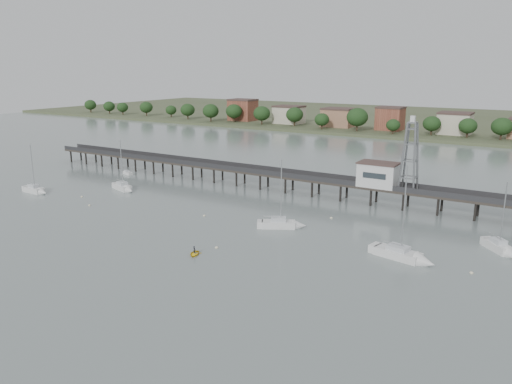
# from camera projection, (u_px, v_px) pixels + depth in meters

# --- Properties ---
(ground_plane) EXTENTS (500.00, 500.00, 0.00)m
(ground_plane) POSITION_uv_depth(u_px,v_px,m) (72.00, 274.00, 71.87)
(ground_plane) COLOR slate
(ground_plane) RESTS_ON ground
(pier) EXTENTS (150.00, 5.00, 5.50)m
(pier) POSITION_uv_depth(u_px,v_px,m) (277.00, 175.00, 120.49)
(pier) COLOR #2D2823
(pier) RESTS_ON ground
(pier_building) EXTENTS (8.40, 5.40, 5.30)m
(pier_building) POSITION_uv_depth(u_px,v_px,m) (378.00, 174.00, 107.06)
(pier_building) COLOR silver
(pier_building) RESTS_ON ground
(lattice_tower) EXTENTS (3.20, 3.20, 15.50)m
(lattice_tower) POSITION_uv_depth(u_px,v_px,m) (410.00, 157.00, 102.68)
(lattice_tower) COLOR slate
(lattice_tower) RESTS_ON ground
(sailboat_a) EXTENTS (7.36, 2.27, 12.19)m
(sailboat_a) POSITION_uv_depth(u_px,v_px,m) (37.00, 191.00, 118.08)
(sailboat_a) COLOR white
(sailboat_a) RESTS_ON ground
(sailboat_d) EXTENTS (10.03, 4.76, 15.82)m
(sailboat_d) POSITION_uv_depth(u_px,v_px,m) (408.00, 257.00, 76.83)
(sailboat_d) COLOR white
(sailboat_d) RESTS_ON ground
(sailboat_b) EXTENTS (8.09, 4.42, 12.88)m
(sailboat_b) POSITION_uv_depth(u_px,v_px,m) (125.00, 188.00, 120.49)
(sailboat_b) COLOR white
(sailboat_b) RESTS_ON ground
(sailboat_c) EXTENTS (8.39, 6.09, 13.63)m
(sailboat_c) POSITION_uv_depth(u_px,v_px,m) (286.00, 225.00, 92.57)
(sailboat_c) COLOR white
(sailboat_c) RESTS_ON ground
(sailboat_e) EXTENTS (6.41, 6.92, 12.18)m
(sailboat_e) POSITION_uv_depth(u_px,v_px,m) (502.00, 249.00, 80.03)
(sailboat_e) COLOR white
(sailboat_e) RESTS_ON ground
(white_tender) EXTENTS (3.52, 2.16, 1.28)m
(white_tender) POSITION_uv_depth(u_px,v_px,m) (128.00, 173.00, 138.78)
(white_tender) COLOR white
(white_tender) RESTS_ON ground
(yellow_dinghy) EXTENTS (2.04, 1.28, 2.76)m
(yellow_dinghy) POSITION_uv_depth(u_px,v_px,m) (194.00, 255.00, 79.37)
(yellow_dinghy) COLOR yellow
(yellow_dinghy) RESTS_ON ground
(dinghy_occupant) EXTENTS (0.69, 1.30, 0.29)m
(dinghy_occupant) POSITION_uv_depth(u_px,v_px,m) (194.00, 255.00, 79.37)
(dinghy_occupant) COLOR black
(dinghy_occupant) RESTS_ON ground
(mooring_buoys) EXTENTS (84.26, 26.03, 0.39)m
(mooring_buoys) POSITION_uv_depth(u_px,v_px,m) (215.00, 222.00, 95.89)
(mooring_buoys) COLOR #F4EBBE
(mooring_buoys) RESTS_ON ground
(far_shore) EXTENTS (500.00, 170.00, 10.40)m
(far_shore) POSITION_uv_depth(u_px,v_px,m) (440.00, 121.00, 269.27)
(far_shore) COLOR #475133
(far_shore) RESTS_ON ground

